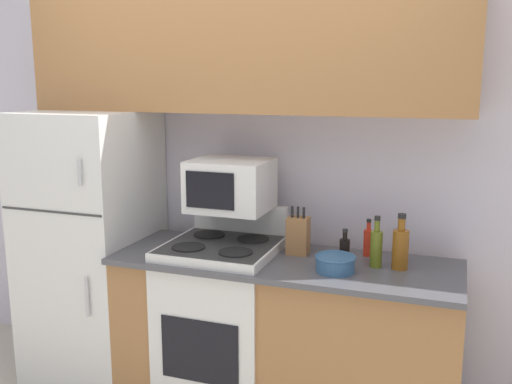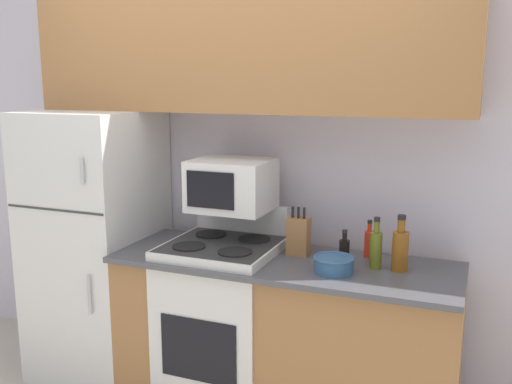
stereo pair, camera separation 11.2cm
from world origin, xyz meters
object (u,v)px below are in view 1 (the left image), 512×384
Objects in this scene: microwave at (231,185)px; bottle_soy_sauce at (345,250)px; knife_block at (298,235)px; bottle_whiskey at (400,247)px; bottle_hot_sauce at (368,241)px; stove at (223,322)px; bottle_olive_oil at (376,247)px; bowl at (335,263)px; refrigerator at (92,247)px.

bottle_soy_sauce is at bearing -6.13° from microwave.
bottle_whiskey reaches higher than knife_block.
bottle_hot_sauce is (0.36, 0.09, -0.02)m from knife_block.
stove is 1.07m from bottle_whiskey.
bottle_soy_sauce is (-0.27, -0.01, -0.04)m from bottle_whiskey.
bottle_hot_sauce is 0.19m from bottle_soy_sauce.
stove is 0.65m from knife_block.
bottle_soy_sauce is (-0.16, 0.00, -0.03)m from bottle_olive_oil.
bottle_olive_oil is 0.93× the size of bottle_whiskey.
bottle_olive_oil is 0.18m from bottle_hot_sauce.
knife_block is (0.39, 0.00, -0.25)m from microwave.
microwave is 2.11× the size of bowl.
bowl is at bearing -96.89° from bottle_soy_sauce.
stove is at bearing -95.33° from microwave.
microwave reaches higher than bottle_soy_sauce.
bottle_whiskey is at bearing 1.33° from bottle_soy_sauce.
bottle_soy_sauce is (0.02, 0.14, 0.03)m from bowl.
bottle_whiskey is 1.56× the size of bottle_soy_sauce.
bottle_hot_sauce is 0.71× the size of bottle_whiskey.
refrigerator is at bearing 179.58° from bottle_whiskey.
bottle_hot_sauce is at bearing 15.17° from stove.
stove is 0.76m from microwave.
stove is 3.92× the size of bottle_whiskey.
bottle_olive_oil is at bearing 38.81° from bowl.
refrigerator reaches higher than stove.
bottle_hot_sauce is (0.11, 0.31, 0.04)m from bowl.
bottle_whiskey reaches higher than bowl.
refrigerator is at bearing -174.81° from bottle_hot_sauce.
bottle_soy_sauce reaches higher than bowl.
knife_block is at bearing 172.77° from bottle_whiskey.
bottle_soy_sauce is at bearing 3.15° from stove.
knife_block reaches higher than bottle_hot_sauce.
refrigerator reaches higher than bottle_whiskey.
bowl is 0.77× the size of bottle_olive_oil.
bottle_hot_sauce is (1.63, 0.15, 0.15)m from refrigerator.
bottle_whiskey is (0.18, -0.16, 0.03)m from bottle_hot_sauce.
knife_block is (1.28, 0.06, 0.18)m from refrigerator.
bottle_olive_oil reaches higher than stove.
refrigerator is 3.84× the size of microwave.
microwave is 0.80m from bottle_hot_sauce.
bottle_whiskey is 0.28m from bottle_soy_sauce.
bottle_hot_sauce is 0.25m from bottle_whiskey.
bowl is at bearing -41.06° from knife_block.
microwave is at bearing 3.23° from refrigerator.
bottle_hot_sauce is at bearing 138.35° from bottle_whiskey.
knife_block is 1.31× the size of bottle_hot_sauce.
bottle_olive_oil is 1.44× the size of bottle_soy_sauce.
microwave is 1.63× the size of bottle_olive_oil.
stove is at bearing 170.72° from bowl.
microwave is 0.71m from bottle_soy_sauce.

